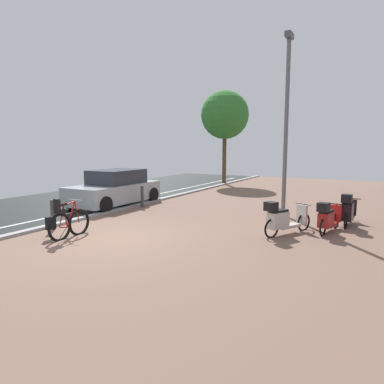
{
  "coord_description": "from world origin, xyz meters",
  "views": [
    {
      "loc": [
        6.21,
        -6.72,
        2.41
      ],
      "look_at": [
        1.52,
        1.83,
        1.11
      ],
      "focal_mm": 32.31,
      "sensor_mm": 36.0,
      "label": 1
    }
  ],
  "objects_px": {
    "lamp_post": "(286,117)",
    "parked_car_near": "(115,189)",
    "street_tree": "(225,115)",
    "scooter_far": "(328,218)",
    "bicycle_foreground": "(67,223)",
    "bollard_near": "(53,215)",
    "scooter_mid": "(283,219)",
    "scooter_near": "(348,211)",
    "bollard_far": "(142,196)"
  },
  "relations": [
    {
      "from": "bollard_near",
      "to": "street_tree",
      "type": "bearing_deg",
      "value": 92.3
    },
    {
      "from": "scooter_near",
      "to": "scooter_far",
      "type": "relative_size",
      "value": 1.0
    },
    {
      "from": "scooter_mid",
      "to": "bollard_far",
      "type": "height_order",
      "value": "scooter_mid"
    },
    {
      "from": "bollard_near",
      "to": "parked_car_near",
      "type": "bearing_deg",
      "value": 106.91
    },
    {
      "from": "parked_car_near",
      "to": "bollard_near",
      "type": "distance_m",
      "value": 4.29
    },
    {
      "from": "street_tree",
      "to": "bollard_near",
      "type": "distance_m",
      "value": 14.23
    },
    {
      "from": "parked_car_near",
      "to": "bollard_far",
      "type": "relative_size",
      "value": 4.71
    },
    {
      "from": "parked_car_near",
      "to": "lamp_post",
      "type": "xyz_separation_m",
      "value": [
        6.59,
        1.18,
        2.69
      ]
    },
    {
      "from": "street_tree",
      "to": "bicycle_foreground",
      "type": "bearing_deg",
      "value": -83.49
    },
    {
      "from": "scooter_near",
      "to": "bollard_far",
      "type": "bearing_deg",
      "value": -177.37
    },
    {
      "from": "scooter_near",
      "to": "lamp_post",
      "type": "height_order",
      "value": "lamp_post"
    },
    {
      "from": "scooter_far",
      "to": "lamp_post",
      "type": "xyz_separation_m",
      "value": [
        -1.7,
        1.83,
        2.95
      ]
    },
    {
      "from": "bicycle_foreground",
      "to": "bollard_near",
      "type": "relative_size",
      "value": 1.63
    },
    {
      "from": "scooter_mid",
      "to": "parked_car_near",
      "type": "height_order",
      "value": "parked_car_near"
    },
    {
      "from": "bicycle_foreground",
      "to": "bollard_far",
      "type": "distance_m",
      "value": 4.81
    },
    {
      "from": "lamp_post",
      "to": "bollard_far",
      "type": "height_order",
      "value": "lamp_post"
    },
    {
      "from": "scooter_near",
      "to": "street_tree",
      "type": "xyz_separation_m",
      "value": [
        -8.01,
        9.07,
        3.86
      ]
    },
    {
      "from": "parked_car_near",
      "to": "bollard_far",
      "type": "bearing_deg",
      "value": 7.73
    },
    {
      "from": "scooter_near",
      "to": "bollard_far",
      "type": "distance_m",
      "value": 7.47
    },
    {
      "from": "bollard_near",
      "to": "scooter_far",
      "type": "bearing_deg",
      "value": 26.07
    },
    {
      "from": "scooter_far",
      "to": "lamp_post",
      "type": "relative_size",
      "value": 0.28
    },
    {
      "from": "lamp_post",
      "to": "street_tree",
      "type": "xyz_separation_m",
      "value": [
        -5.89,
        8.4,
        0.95
      ]
    },
    {
      "from": "bicycle_foreground",
      "to": "lamp_post",
      "type": "xyz_separation_m",
      "value": [
        4.29,
        5.7,
        2.97
      ]
    },
    {
      "from": "scooter_far",
      "to": "street_tree",
      "type": "height_order",
      "value": "street_tree"
    },
    {
      "from": "bicycle_foreground",
      "to": "scooter_near",
      "type": "distance_m",
      "value": 8.14
    },
    {
      "from": "bollard_near",
      "to": "bollard_far",
      "type": "bearing_deg",
      "value": 90.0
    },
    {
      "from": "parked_car_near",
      "to": "bollard_far",
      "type": "distance_m",
      "value": 1.28
    },
    {
      "from": "scooter_mid",
      "to": "bollard_near",
      "type": "bearing_deg",
      "value": -156.71
    },
    {
      "from": "scooter_near",
      "to": "lamp_post",
      "type": "relative_size",
      "value": 0.28
    },
    {
      "from": "lamp_post",
      "to": "parked_car_near",
      "type": "bearing_deg",
      "value": -169.84
    },
    {
      "from": "scooter_mid",
      "to": "parked_car_near",
      "type": "xyz_separation_m",
      "value": [
        -7.24,
        1.52,
        0.24
      ]
    },
    {
      "from": "scooter_mid",
      "to": "street_tree",
      "type": "xyz_separation_m",
      "value": [
        -6.55,
        11.1,
        3.88
      ]
    },
    {
      "from": "scooter_mid",
      "to": "street_tree",
      "type": "distance_m",
      "value": 13.45
    },
    {
      "from": "bicycle_foreground",
      "to": "scooter_mid",
      "type": "relative_size",
      "value": 0.83
    },
    {
      "from": "scooter_near",
      "to": "parked_car_near",
      "type": "relative_size",
      "value": 0.42
    },
    {
      "from": "lamp_post",
      "to": "bicycle_foreground",
      "type": "bearing_deg",
      "value": -126.94
    },
    {
      "from": "bicycle_foreground",
      "to": "scooter_far",
      "type": "distance_m",
      "value": 7.12
    },
    {
      "from": "street_tree",
      "to": "bollard_near",
      "type": "height_order",
      "value": "street_tree"
    },
    {
      "from": "bicycle_foreground",
      "to": "bollard_near",
      "type": "xyz_separation_m",
      "value": [
        -1.06,
        0.42,
        0.04
      ]
    },
    {
      "from": "scooter_mid",
      "to": "bollard_far",
      "type": "relative_size",
      "value": 2.01
    },
    {
      "from": "scooter_far",
      "to": "parked_car_near",
      "type": "height_order",
      "value": "parked_car_near"
    },
    {
      "from": "scooter_mid",
      "to": "street_tree",
      "type": "height_order",
      "value": "street_tree"
    },
    {
      "from": "scooter_near",
      "to": "lamp_post",
      "type": "distance_m",
      "value": 3.66
    },
    {
      "from": "lamp_post",
      "to": "bollard_near",
      "type": "relative_size",
      "value": 6.97
    },
    {
      "from": "lamp_post",
      "to": "bollard_far",
      "type": "bearing_deg",
      "value": -169.28
    },
    {
      "from": "parked_car_near",
      "to": "scooter_near",
      "type": "bearing_deg",
      "value": 3.37
    },
    {
      "from": "bicycle_foreground",
      "to": "scooter_near",
      "type": "bearing_deg",
      "value": 38.17
    },
    {
      "from": "bicycle_foreground",
      "to": "bollard_near",
      "type": "height_order",
      "value": "bicycle_foreground"
    },
    {
      "from": "scooter_far",
      "to": "bollard_near",
      "type": "height_order",
      "value": "scooter_far"
    },
    {
      "from": "bicycle_foreground",
      "to": "scooter_mid",
      "type": "height_order",
      "value": "bicycle_foreground"
    }
  ]
}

